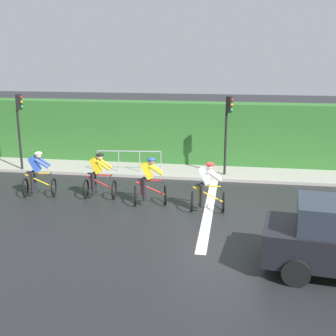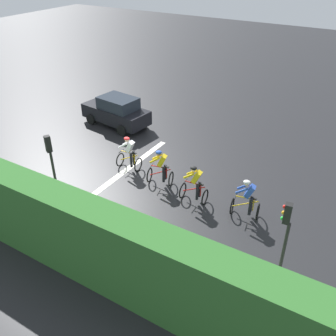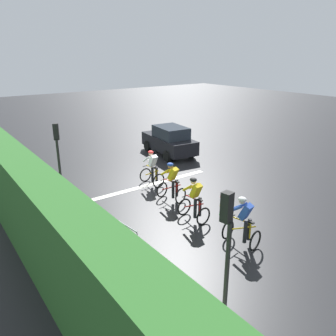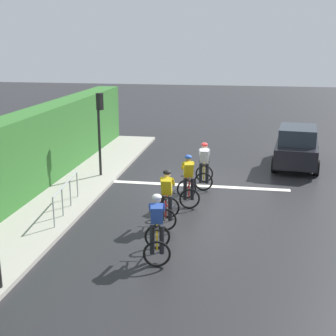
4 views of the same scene
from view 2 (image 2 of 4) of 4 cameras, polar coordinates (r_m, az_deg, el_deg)
ground_plane at (r=18.12m, az=-7.04°, el=-0.31°), size 80.00×80.00×0.00m
sidewalk_kerb at (r=14.28m, az=-11.68°, el=-10.47°), size 2.80×19.76×0.12m
stone_wall_low at (r=13.74m, az=-14.26°, el=-12.06°), size 0.44×19.76×0.42m
hedge_wall at (r=12.80m, az=-15.89°, el=-8.81°), size 1.10×19.76×2.86m
road_marking_stop_line at (r=18.02m, az=-6.57°, el=-0.46°), size 7.00×0.30×0.01m
cyclist_lead at (r=14.95m, az=11.90°, el=-4.72°), size 0.86×1.18×1.66m
cyclist_second at (r=15.51m, az=4.11°, el=-2.59°), size 0.74×1.12×1.66m
cyclist_mid at (r=16.58m, az=-1.09°, el=-0.06°), size 0.91×1.21×1.66m
cyclist_fourth at (r=17.80m, az=-5.89°, el=2.13°), size 0.75×1.12×1.66m
car_black at (r=22.37m, az=-7.82°, el=8.52°), size 2.24×4.27×1.76m
traffic_light_near_crossing at (r=14.84m, az=-17.21°, el=0.73°), size 0.27×0.29×3.34m
traffic_light_far_junction at (r=11.34m, az=17.25°, el=-9.83°), size 0.23×0.31×3.34m
pedestrian_railing_kerbside at (r=13.44m, az=-3.56°, el=-8.94°), size 0.34×2.71×1.03m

